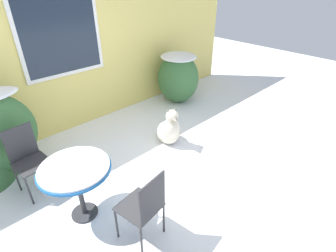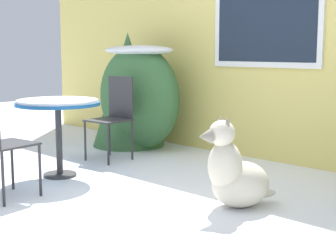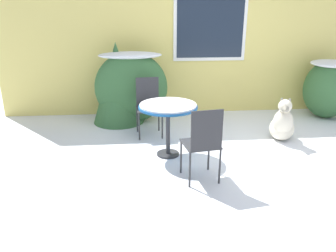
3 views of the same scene
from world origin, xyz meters
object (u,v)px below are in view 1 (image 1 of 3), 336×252
patio_table (75,173)px  dog (169,130)px  patio_chair_far_side (144,206)px  patio_chair_near_table (28,158)px

patio_table → dog: patio_table is taller
patio_table → patio_chair_far_side: 0.86m
patio_chair_near_table → dog: bearing=-18.3°
patio_table → dog: size_ratio=1.12×
patio_chair_far_side → dog: (1.48, 1.17, -0.25)m
patio_table → dog: (1.81, 0.39, -0.39)m
patio_table → patio_chair_far_side: patio_chair_far_side is taller
patio_table → dog: bearing=12.1°
patio_chair_near_table → dog: (2.05, -0.48, -0.25)m
patio_chair_near_table → patio_chair_far_side: same height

